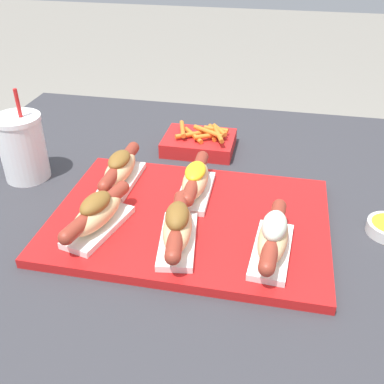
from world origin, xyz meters
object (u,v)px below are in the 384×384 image
object	(u,v)px
hot_dog_0	(97,214)
drink_cup	(23,147)
serving_tray	(190,219)
hot_dog_4	(195,180)
hot_dog_1	(178,227)
fries_basket	(200,142)
hot_dog_3	(120,169)
hot_dog_2	(273,237)

from	to	relation	value
hot_dog_0	drink_cup	xyz separation A→B (m)	(-0.24, 0.17, 0.02)
hot_dog_0	drink_cup	size ratio (longest dim) A/B	0.93
serving_tray	hot_dog_4	xyz separation A→B (m)	(-0.00, 0.07, 0.04)
serving_tray	hot_dog_1	xyz separation A→B (m)	(-0.00, -0.08, 0.04)
drink_cup	fries_basket	distance (m)	0.41
hot_dog_1	hot_dog_3	world-z (taller)	hot_dog_1
hot_dog_1	hot_dog_2	xyz separation A→B (m)	(0.16, 0.00, 0.00)
hot_dog_0	hot_dog_1	bearing A→B (deg)	-3.71
hot_dog_1	hot_dog_3	distance (m)	0.24
hot_dog_4	fries_basket	bearing A→B (deg)	98.73
hot_dog_2	drink_cup	bearing A→B (deg)	161.83
hot_dog_0	hot_dog_3	distance (m)	0.16
serving_tray	hot_dog_1	bearing A→B (deg)	-92.32
hot_dog_2	hot_dog_4	distance (m)	0.22
hot_dog_0	fries_basket	bearing A→B (deg)	73.58
serving_tray	hot_dog_4	bearing A→B (deg)	93.25
hot_dog_1	fries_basket	distance (m)	0.39
hot_dog_3	hot_dog_4	bearing A→B (deg)	-4.47
drink_cup	serving_tray	bearing A→B (deg)	-14.22
hot_dog_2	drink_cup	xyz separation A→B (m)	(-0.54, 0.18, 0.02)
fries_basket	serving_tray	bearing A→B (deg)	-82.59
hot_dog_2	fries_basket	xyz separation A→B (m)	(-0.20, 0.39, -0.03)
hot_dog_1	drink_cup	xyz separation A→B (m)	(-0.38, 0.18, 0.02)
hot_dog_0	fries_basket	xyz separation A→B (m)	(0.11, 0.38, -0.03)
hot_dog_3	drink_cup	size ratio (longest dim) A/B	0.95
hot_dog_1	hot_dog_3	xyz separation A→B (m)	(-0.16, 0.17, -0.00)
hot_dog_1	hot_dog_3	bearing A→B (deg)	133.39
serving_tray	hot_dog_1	world-z (taller)	hot_dog_1
hot_dog_0	hot_dog_1	size ratio (longest dim) A/B	0.98
hot_dog_0	fries_basket	distance (m)	0.40
serving_tray	fries_basket	distance (m)	0.31
hot_dog_3	drink_cup	xyz separation A→B (m)	(-0.22, 0.01, 0.02)
hot_dog_0	hot_dog_3	size ratio (longest dim) A/B	0.98
hot_dog_0	hot_dog_1	world-z (taller)	hot_dog_1
hot_dog_2	serving_tray	bearing A→B (deg)	152.80
drink_cup	fries_basket	world-z (taller)	drink_cup
serving_tray	hot_dog_2	distance (m)	0.18
serving_tray	hot_dog_0	distance (m)	0.17
serving_tray	hot_dog_2	bearing A→B (deg)	-27.20
serving_tray	hot_dog_3	xyz separation A→B (m)	(-0.17, 0.09, 0.04)
hot_dog_1	hot_dog_2	world-z (taller)	hot_dog_2
serving_tray	hot_dog_3	world-z (taller)	hot_dog_3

